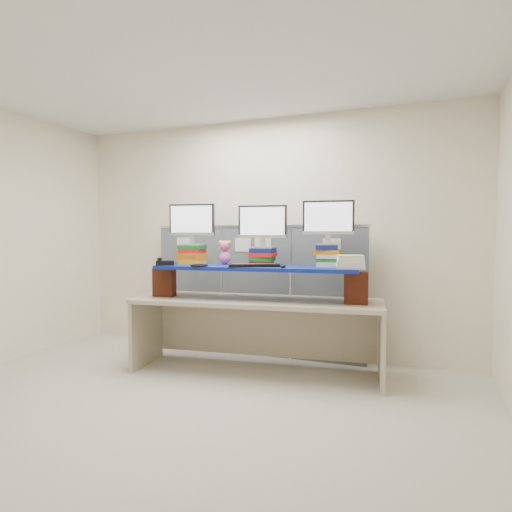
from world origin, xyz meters
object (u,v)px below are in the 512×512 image
at_px(monitor_left, 192,222).
at_px(desk_phone, 164,262).
at_px(desk, 256,314).
at_px(keyboard, 254,265).
at_px(monitor_center, 262,224).
at_px(blue_board, 256,268).
at_px(monitor_right, 328,220).

bearing_deg(monitor_left, desk_phone, -128.38).
bearing_deg(desk_phone, monitor_left, 27.87).
xyz_separation_m(desk, desk_phone, (-0.92, -0.26, 0.52)).
distance_m(desk, desk_phone, 1.09).
relative_size(monitor_left, keyboard, 0.97).
relative_size(desk, keyboard, 4.93).
bearing_deg(monitor_center, blue_board, -108.42).
xyz_separation_m(blue_board, monitor_left, (-0.75, 0.02, 0.47)).
distance_m(blue_board, keyboard, 0.11).
bearing_deg(monitor_center, desk_phone, -165.53).
xyz_separation_m(monitor_right, desk_phone, (-1.61, -0.47, -0.44)).
relative_size(blue_board, keyboard, 3.87).
bearing_deg(monitor_right, blue_board, -170.55).
xyz_separation_m(monitor_left, monitor_center, (0.78, 0.10, -0.03)).
xyz_separation_m(monitor_center, monitor_right, (0.67, 0.09, 0.04)).
height_order(monitor_left, monitor_center, monitor_left).
height_order(blue_board, monitor_left, monitor_left).
distance_m(monitor_right, keyboard, 0.87).
xyz_separation_m(monitor_left, keyboard, (0.77, -0.13, -0.44)).
relative_size(monitor_center, desk_phone, 2.10).
relative_size(blue_board, monitor_left, 4.01).
relative_size(blue_board, monitor_right, 4.01).
bearing_deg(monitor_left, monitor_center, 0.00).
relative_size(monitor_center, keyboard, 0.97).
relative_size(blue_board, desk_phone, 8.42).
bearing_deg(desk_phone, monitor_center, -9.28).
bearing_deg(monitor_center, desk, -108.42).
distance_m(monitor_left, desk_phone, 0.53).
bearing_deg(monitor_left, desk, -9.04).
bearing_deg(desk_phone, keyboard, -22.17).
relative_size(monitor_left, desk_phone, 2.10).
height_order(desk, monitor_right, monitor_right).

